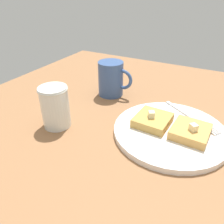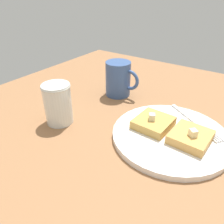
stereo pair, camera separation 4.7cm
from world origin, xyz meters
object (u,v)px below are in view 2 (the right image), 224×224
(fork, at_px, (197,123))
(coffee_mug, at_px, (119,79))
(syrup_jar, at_px, (58,106))
(plate, at_px, (170,135))

(fork, xyz_separation_m, coffee_mug, (-0.24, 0.05, 0.03))
(fork, distance_m, syrup_jar, 0.31)
(plate, bearing_deg, coffee_mug, 151.32)
(fork, xyz_separation_m, syrup_jar, (-0.27, -0.15, 0.03))
(plate, height_order, coffee_mug, coffee_mug)
(plate, distance_m, syrup_jar, 0.26)
(fork, relative_size, coffee_mug, 1.38)
(syrup_jar, relative_size, coffee_mug, 0.94)
(syrup_jar, height_order, coffee_mug, coffee_mug)
(coffee_mug, bearing_deg, plate, -28.68)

